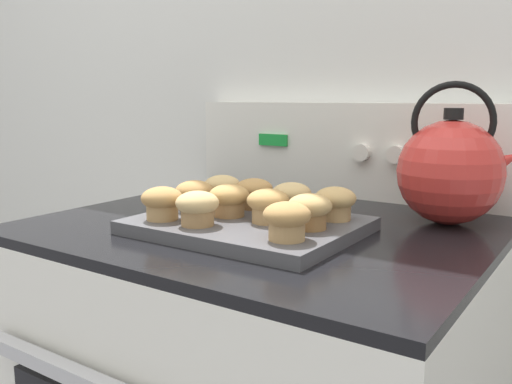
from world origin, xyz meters
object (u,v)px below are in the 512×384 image
Objects in this scene: muffin_r1_c3 at (310,210)px; muffin_r2_c0 at (222,188)px; muffin_pan at (248,225)px; muffin_r2_c2 at (292,197)px; muffin_r1_c1 at (229,199)px; muffin_r2_c3 at (335,202)px; muffin_r1_c0 at (195,195)px; muffin_r2_c1 at (254,192)px; muffin_r1_c2 at (268,204)px; muffin_r0_c0 at (162,202)px; tea_kettle at (451,170)px; muffin_r0_c3 at (287,220)px; muffin_r0_c1 at (197,207)px.

muffin_r1_c3 is 1.00× the size of muffin_r2_c0.
muffin_pan is 5.18× the size of muffin_r2_c2.
muffin_r2_c3 is (0.16, 0.08, 0.00)m from muffin_r1_c1.
muffin_r1_c0 is 0.08m from muffin_r2_c0.
muffin_r2_c0 and muffin_r2_c3 have the same top height.
muffin_r1_c2 is at bearing -44.45° from muffin_r2_c1.
muffin_r1_c0 is 1.00× the size of muffin_r2_c0.
muffin_r2_c1 is (0.07, 0.16, 0.00)m from muffin_r0_c0.
muffin_r0_c0 is 0.29m from muffin_r2_c3.
muffin_r1_c0 is 0.46m from tea_kettle.
muffin_r1_c0 is at bearing -153.65° from muffin_r2_c2.
muffin_r2_c2 is at bearing 45.84° from muffin_r0_c0.
muffin_r0_c0 is 1.00× the size of muffin_r1_c3.
muffin_r0_c0 and muffin_r1_c2 have the same top height.
muffin_r0_c3 is at bearing -43.29° from muffin_r1_c2.
muffin_r1_c2 is at bearing 27.20° from muffin_r0_c0.
muffin_r1_c1 is at bearing -135.53° from muffin_r2_c2.
muffin_r1_c3 is 0.18m from muffin_r2_c1.
muffin_r0_c0 is 1.00× the size of muffin_r2_c0.
muffin_pan is 0.15m from muffin_r2_c0.
muffin_r2_c0 is (-0.00, 0.08, 0.00)m from muffin_r1_c0.
muffin_r0_c3 is 0.36m from tea_kettle.
muffin_r1_c0 is at bearing 161.66° from muffin_r0_c3.
muffin_r2_c0 is at bearing 114.93° from muffin_r0_c1.
muffin_r1_c1 is (0.08, -0.00, 0.00)m from muffin_r1_c0.
muffin_r0_c0 is 0.08m from muffin_r1_c0.
muffin_pan is at bearing 179.07° from muffin_r1_c2.
muffin_r0_c3 is 1.00× the size of muffin_r1_c1.
muffin_r0_c1 is at bearing -65.07° from muffin_r2_c0.
muffin_r0_c0 is at bearing -134.16° from muffin_r2_c2.
muffin_r1_c1 is 0.08m from muffin_r2_c1.
muffin_r0_c0 is 0.08m from muffin_r0_c1.
muffin_r2_c1 and muffin_r2_c3 have the same top height.
muffin_r2_c0 is at bearing 144.82° from muffin_pan.
muffin_r0_c3 is 0.18m from muffin_r2_c2.
muffin_r0_c0 is at bearing -90.02° from muffin_r1_c0.
muffin_r0_c3 is at bearing -26.01° from muffin_r1_c1.
muffin_r2_c3 is (0.24, 0.08, 0.00)m from muffin_r1_c0.
muffin_r1_c1 is at bearing 178.52° from muffin_r1_c2.
muffin_r1_c0 is (0.00, 0.08, 0.00)m from muffin_r0_c0.
muffin_pan is at bearing -136.29° from tea_kettle.
muffin_r2_c0 is at bearing 178.94° from muffin_r2_c1.
muffin_r1_c2 is at bearing -27.83° from muffin_r2_c0.
muffin_r2_c3 is (-0.00, 0.16, 0.00)m from muffin_r0_c3.
tea_kettle is (0.15, 0.25, 0.05)m from muffin_r1_c3.
muffin_r2_c0 is (-0.12, 0.08, 0.04)m from muffin_pan.
muffin_r1_c2 and muffin_r2_c0 have the same top height.
muffin_r2_c0 and muffin_r2_c2 have the same top height.
muffin_r0_c0 and muffin_r1_c0 have the same top height.
muffin_r0_c1 is 0.23m from muffin_r2_c3.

